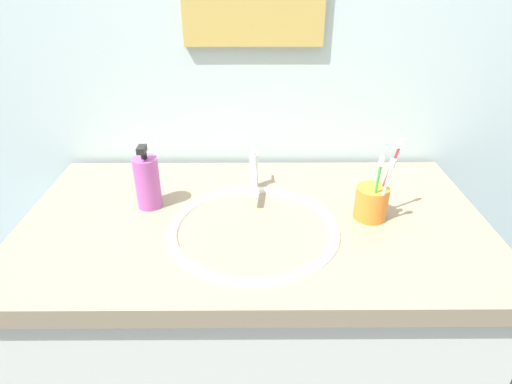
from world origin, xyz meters
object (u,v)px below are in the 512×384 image
toothbrush_cup (372,203)px  toothbrush_white (386,187)px  faucet (256,175)px  toothbrush_green (377,185)px  toothbrush_red (389,173)px  soap_dispenser (148,182)px

toothbrush_cup → toothbrush_white: (0.02, -0.03, 0.06)m
faucet → toothbrush_green: size_ratio=0.96×
toothbrush_cup → toothbrush_red: size_ratio=0.42×
faucet → soap_dispenser: bearing=-164.9°
toothbrush_red → toothbrush_white: 0.05m
toothbrush_white → soap_dispenser: 0.61m
toothbrush_white → toothbrush_red: bearing=68.6°
faucet → toothbrush_cup: 0.33m
toothbrush_green → soap_dispenser: 0.59m
toothbrush_green → soap_dispenser: size_ratio=1.01×
toothbrush_red → toothbrush_green: size_ratio=1.14×
toothbrush_green → soap_dispenser: bearing=171.6°
toothbrush_green → toothbrush_white: bearing=-32.6°
faucet → toothbrush_cup: faucet is taller
toothbrush_cup → toothbrush_white: toothbrush_white is taller
faucet → toothbrush_green: (0.29, -0.16, 0.06)m
toothbrush_red → toothbrush_white: (-0.02, -0.05, -0.01)m
toothbrush_green → faucet: bearing=151.0°
toothbrush_white → toothbrush_cup: bearing=117.9°
toothbrush_white → soap_dispenser: (-0.60, 0.10, -0.03)m
toothbrush_red → toothbrush_green: bearing=-134.3°
faucet → toothbrush_green: bearing=-29.0°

